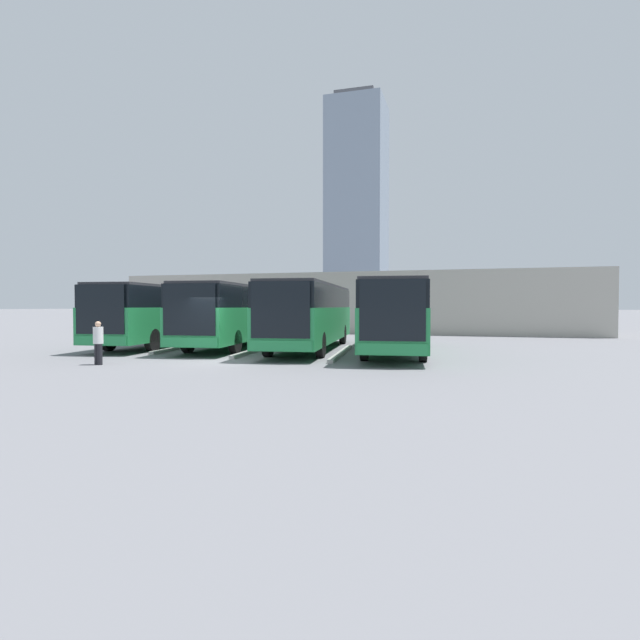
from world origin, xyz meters
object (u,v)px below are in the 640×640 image
bus_1 (311,313)px  bus_3 (168,313)px  bus_0 (395,314)px  pedestrian (98,341)px  bus_2 (239,313)px

bus_1 → bus_3: 8.40m
bus_0 → pedestrian: bearing=32.5°
bus_2 → bus_3: 4.20m
bus_0 → bus_1: size_ratio=1.00×
bus_1 → bus_2: 4.24m
bus_2 → pedestrian: size_ratio=7.98×
bus_2 → bus_3: size_ratio=1.00×
bus_3 → bus_0: bearing=169.6°
bus_0 → pedestrian: (9.71, 8.04, -0.93)m
bus_1 → pedestrian: size_ratio=7.98×
bus_2 → pedestrian: bus_2 is taller
bus_2 → bus_3: same height
bus_0 → bus_2: (8.39, -0.89, 0.00)m
bus_1 → pedestrian: bearing=49.3°
bus_0 → bus_3: same height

